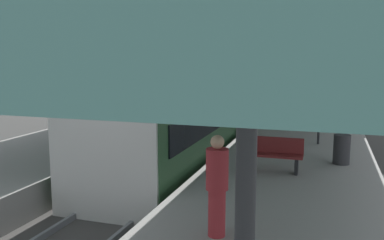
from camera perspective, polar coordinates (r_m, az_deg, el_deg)
name	(u,v)px	position (r m, az deg, el deg)	size (l,w,h in m)	color
ground_plane	(136,206)	(11.22, -7.68, -11.57)	(80.00, 80.00, 0.00)	#383835
platform_left	(16,175)	(13.12, -22.96, -6.91)	(4.40, 28.00, 1.00)	gray
platform_right	(284,203)	(10.07, 12.51, -11.08)	(4.40, 28.00, 1.00)	gray
track_ballast	(136,202)	(11.19, -7.69, -11.09)	(3.20, 28.00, 0.20)	#423F3D
rail_near_side	(111,193)	(11.45, -11.00, -9.81)	(0.08, 28.00, 0.14)	slate
rail_far_side	(161,199)	(10.85, -4.23, -10.72)	(0.08, 28.00, 0.14)	slate
commuter_train	(194,116)	(15.26, 0.24, 0.62)	(2.78, 13.19, 3.10)	#2D5633
canopy_left	(40,46)	(13.76, -20.01, 9.46)	(4.18, 21.00, 3.30)	#333335
canopy_right	(295,57)	(10.89, 13.85, 8.37)	(4.18, 21.00, 2.97)	#333335
platform_bench	(275,153)	(10.69, 11.23, -4.49)	(1.40, 0.41, 0.86)	black
platform_sign	(320,95)	(14.22, 17.13, 3.27)	(0.90, 0.08, 2.21)	#262628
litter_bin	(342,149)	(11.92, 19.79, -3.80)	(0.44, 0.44, 0.80)	#2D2D30
passenger_near_bench	(217,184)	(6.71, 3.44, -8.79)	(0.36, 0.36, 1.66)	maroon
station_building_backdrop	(258,33)	(29.89, 8.98, 11.71)	(18.00, 6.00, 11.00)	beige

